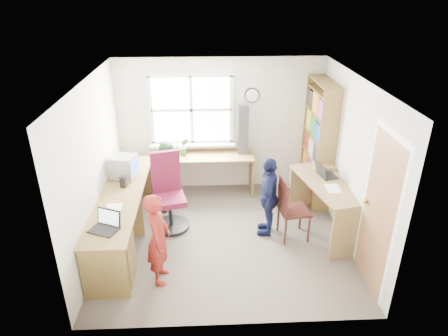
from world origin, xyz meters
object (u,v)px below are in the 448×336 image
l_desk (133,225)px  person_green (169,174)px  cd_tower (243,129)px  swivel_chair (169,196)px  right_desk (328,196)px  laptop_left (106,225)px  wooden_chair (290,207)px  person_red (158,239)px  bookshelf (318,145)px  potted_plant (184,147)px  person_navy (269,196)px  crt_monitor (124,167)px  laptop_right (325,173)px

l_desk → person_green: size_ratio=2.49×
cd_tower → swivel_chair: bearing=-135.6°
right_desk → laptop_left: bearing=-175.5°
wooden_chair → person_red: size_ratio=0.78×
right_desk → bookshelf: (0.08, 1.05, 0.40)m
person_green → right_desk: bearing=-88.7°
l_desk → person_red: 0.76m
person_green → bookshelf: bearing=-65.1°
bookshelf → person_green: (-2.54, -0.18, -0.41)m
potted_plant → person_navy: bearing=-45.4°
swivel_chair → cd_tower: 1.80m
crt_monitor → laptop_left: size_ratio=1.01×
right_desk → crt_monitor: size_ratio=3.67×
swivel_chair → wooden_chair: 1.86m
crt_monitor → swivel_chair: bearing=-5.9°
bookshelf → wooden_chair: 1.48m
laptop_left → l_desk: bearing=91.2°
person_navy → cd_tower: bearing=-157.9°
swivel_chair → laptop_right: 2.42m
person_green → crt_monitor: bearing=141.3°
crt_monitor → person_green: person_green is taller
bookshelf → person_navy: size_ratio=1.67×
wooden_chair → laptop_right: bearing=25.6°
person_red → l_desk: bearing=36.6°
wooden_chair → person_navy: (-0.30, 0.15, 0.10)m
wooden_chair → potted_plant: 2.22m
laptop_right → potted_plant: size_ratio=1.16×
wooden_chair → person_green: person_green is taller
wooden_chair → person_green: (-1.85, 1.03, 0.07)m
potted_plant → person_red: person_red is taller
cd_tower → person_red: cd_tower is taller
right_desk → laptop_right: size_ratio=4.18×
bookshelf → l_desk: bearing=-153.6°
bookshelf → laptop_left: bookshelf is taller
potted_plant → person_red: 2.36m
potted_plant → person_navy: (1.31, -1.33, -0.28)m
swivel_chair → crt_monitor: (-0.69, 0.23, 0.41)m
laptop_left → laptop_right: bearing=44.0°
person_green → cd_tower: bearing=-48.2°
l_desk → laptop_left: laptop_left is taller
laptop_left → person_red: person_red is taller
right_desk → crt_monitor: crt_monitor is taller
wooden_chair → person_red: person_red is taller
right_desk → person_green: (-2.46, 0.87, -0.01)m
l_desk → laptop_right: bearing=12.5°
l_desk → laptop_left: size_ratio=7.04×
swivel_chair → person_red: 1.28m
swivel_chair → crt_monitor: swivel_chair is taller
laptop_left → cd_tower: size_ratio=0.47×
swivel_chair → person_red: (-0.02, -1.27, 0.10)m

